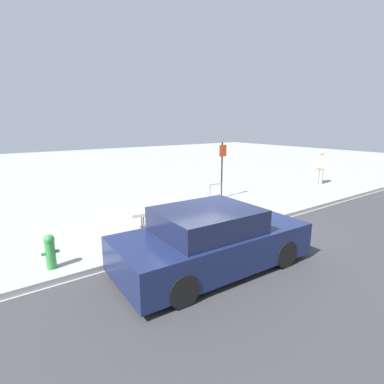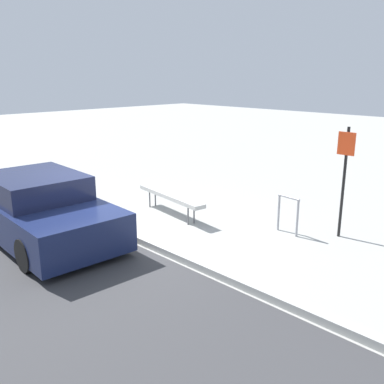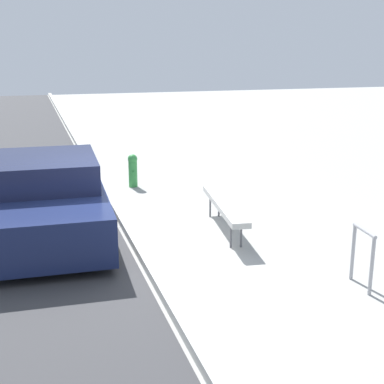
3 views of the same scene
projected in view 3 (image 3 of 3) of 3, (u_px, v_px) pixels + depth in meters
ground_plane at (137, 245)px, 8.73m from camera, size 60.00×60.00×0.00m
curb at (137, 241)px, 8.72m from camera, size 60.00×0.20×0.13m
bench at (225, 205)px, 9.30m from camera, size 2.38×0.61×0.52m
bike_rack at (363, 252)px, 7.09m from camera, size 0.55×0.10×0.83m
fire_hydrant at (133, 170)px, 12.30m from camera, size 0.36×0.22×0.77m
parked_car_near at (48, 199)px, 9.10m from camera, size 4.25×2.00×1.34m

